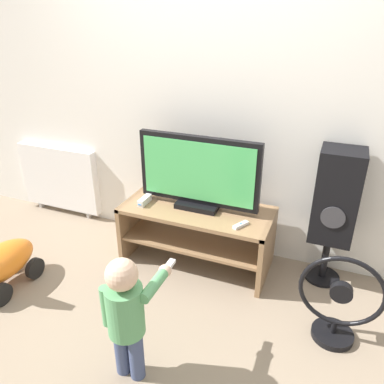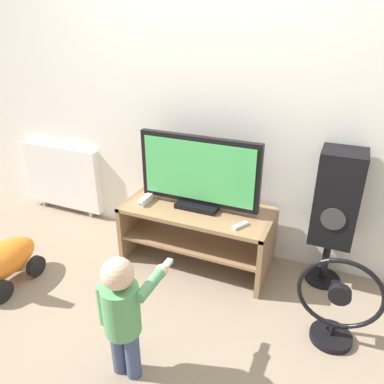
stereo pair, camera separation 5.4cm
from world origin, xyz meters
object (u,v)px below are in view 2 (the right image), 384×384
television (199,174)px  speaker_tower (336,201)px  radiator (63,177)px  remote_primary (240,225)px  ride_on_toy (0,261)px  child (123,309)px  floor_fan (337,306)px  game_console (145,200)px

television → speaker_tower: (0.97, 0.13, -0.09)m
television → radiator: bearing=171.0°
remote_primary → speaker_tower: (0.59, 0.29, 0.17)m
ride_on_toy → television: bearing=35.0°
television → speaker_tower: bearing=7.8°
child → ride_on_toy: (-1.26, 0.29, -0.25)m
radiator → floor_fan: bearing=-14.8°
television → ride_on_toy: size_ratio=1.61×
speaker_tower → floor_fan: bearing=-79.3°
game_console → child: child is taller
radiator → child: bearing=-40.9°
speaker_tower → floor_fan: size_ratio=1.72×
ride_on_toy → game_console: bearing=42.8°
remote_primary → radiator: radiator is taller
game_console → floor_fan: bearing=-13.2°
remote_primary → ride_on_toy: size_ratio=0.23×
game_console → floor_fan: floor_fan is taller
ride_on_toy → radiator: bearing=106.9°
game_console → radiator: 1.20m
child → radiator: (-1.59, 1.38, -0.08)m
remote_primary → floor_fan: (0.70, -0.29, -0.23)m
television → radiator: (-1.55, 0.24, -0.39)m
child → speaker_tower: (0.92, 1.27, 0.22)m
floor_fan → ride_on_toy: bearing=-170.1°
television → ride_on_toy: bearing=-145.0°
remote_primary → speaker_tower: size_ratio=0.13×
speaker_tower → television: bearing=-172.2°
game_console → speaker_tower: (1.37, 0.24, 0.16)m
remote_primary → child: (-0.33, -0.98, -0.04)m
child → floor_fan: 1.25m
child → ride_on_toy: bearing=167.1°
speaker_tower → radiator: 2.53m
floor_fan → radiator: (-2.62, 0.69, 0.11)m
remote_primary → ride_on_toy: 1.76m
game_console → radiator: (-1.14, 0.35, -0.14)m
remote_primary → floor_fan: 0.79m
remote_primary → game_console: bearing=175.9°
television → child: bearing=-87.6°
ride_on_toy → remote_primary: bearing=23.4°
television → radiator: television is taller
ride_on_toy → radiator: size_ratio=0.68×
child → ride_on_toy: size_ratio=1.33×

